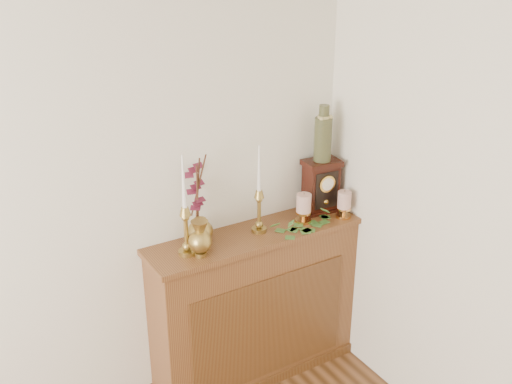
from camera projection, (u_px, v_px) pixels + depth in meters
console_shelf at (256, 309)px, 3.42m from camera, size 1.24×0.34×0.93m
candlestick_left at (186, 223)px, 2.94m from camera, size 0.09×0.09×0.53m
candlestick_center at (259, 204)px, 3.18m from camera, size 0.08×0.08×0.49m
bud_vase at (200, 239)px, 2.96m from camera, size 0.12×0.12×0.19m
ginger_jar at (196, 200)px, 3.07m from camera, size 0.20×0.22×0.49m
pillar_candle_left at (304, 207)px, 3.31m from camera, size 0.09×0.09×0.18m
pillar_candle_right at (344, 203)px, 3.37m from camera, size 0.09×0.09×0.17m
ivy_garland at (296, 225)px, 3.29m from camera, size 0.40×0.21×0.08m
mantel_clock at (321, 186)px, 3.43m from camera, size 0.22×0.16×0.31m
ceramic_vase at (323, 136)px, 3.31m from camera, size 0.10×0.10×0.32m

